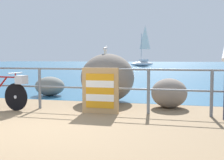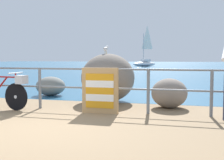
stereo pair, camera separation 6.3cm
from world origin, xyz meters
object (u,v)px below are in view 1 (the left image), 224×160
(bicycle, at_px, (4,91))
(breakwater_boulder_right, at_px, (169,93))
(folded_deckchair_stack, at_px, (100,91))
(breakwater_boulder_left, at_px, (50,86))
(seagull, at_px, (105,49))
(breakwater_boulder_main, at_px, (108,78))
(sailboat, at_px, (142,62))

(bicycle, distance_m, breakwater_boulder_right, 4.10)
(folded_deckchair_stack, xyz_separation_m, breakwater_boulder_left, (-2.55, 2.58, -0.20))
(breakwater_boulder_right, height_order, seagull, seagull)
(seagull, bearing_deg, breakwater_boulder_main, -136.19)
(breakwater_boulder_main, bearing_deg, folded_deckchair_stack, -79.91)
(breakwater_boulder_main, relative_size, breakwater_boulder_left, 1.58)
(breakwater_boulder_right, bearing_deg, breakwater_boulder_main, 162.27)
(bicycle, height_order, breakwater_boulder_main, breakwater_boulder_main)
(folded_deckchair_stack, distance_m, seagull, 2.14)
(breakwater_boulder_main, height_order, breakwater_boulder_right, breakwater_boulder_main)
(breakwater_boulder_right, bearing_deg, breakwater_boulder_left, 160.73)
(folded_deckchair_stack, relative_size, breakwater_boulder_main, 0.66)
(breakwater_boulder_left, distance_m, breakwater_boulder_right, 4.26)
(folded_deckchair_stack, xyz_separation_m, sailboat, (-4.61, 37.28, 0.19))
(folded_deckchair_stack, height_order, sailboat, sailboat)
(folded_deckchair_stack, distance_m, sailboat, 37.56)
(breakwater_boulder_main, relative_size, sailboat, 0.26)
(folded_deckchair_stack, bearing_deg, breakwater_boulder_left, 134.67)
(sailboat, bearing_deg, breakwater_boulder_main, 45.56)
(seagull, bearing_deg, breakwater_boulder_left, 71.77)
(folded_deckchair_stack, distance_m, breakwater_boulder_right, 1.89)
(folded_deckchair_stack, xyz_separation_m, breakwater_boulder_main, (-0.31, 1.75, 0.17))
(breakwater_boulder_main, bearing_deg, breakwater_boulder_left, 159.53)
(bicycle, bearing_deg, breakwater_boulder_left, 101.09)
(folded_deckchair_stack, bearing_deg, sailboat, 97.05)
(sailboat, bearing_deg, breakwater_boulder_right, 48.22)
(folded_deckchair_stack, height_order, breakwater_boulder_left, folded_deckchair_stack)
(bicycle, xyz_separation_m, seagull, (2.02, 1.96, 1.06))
(breakwater_boulder_right, bearing_deg, seagull, 160.38)
(breakwater_boulder_main, bearing_deg, breakwater_boulder_right, -17.73)
(bicycle, distance_m, breakwater_boulder_left, 2.71)
(breakwater_boulder_main, relative_size, breakwater_boulder_right, 1.69)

